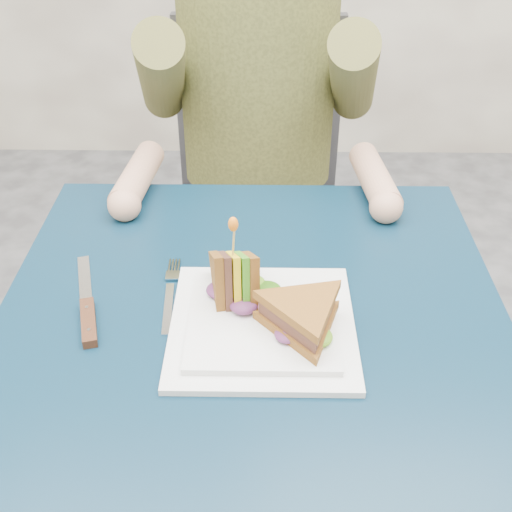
{
  "coord_description": "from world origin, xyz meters",
  "views": [
    {
      "loc": [
        0.02,
        -0.72,
        1.34
      ],
      "look_at": [
        0.01,
        0.01,
        0.82
      ],
      "focal_mm": 45.0,
      "sensor_mm": 36.0,
      "label": 1
    }
  ],
  "objects_px": {
    "table": "(252,349)",
    "sandwich_upright": "(235,278)",
    "fork": "(170,296)",
    "chair": "(258,180)",
    "diner": "(258,49)",
    "sandwich_flat": "(303,316)",
    "plate": "(263,323)",
    "knife": "(88,314)"
  },
  "relations": [
    {
      "from": "table",
      "to": "sandwich_upright",
      "type": "bearing_deg",
      "value": 167.53
    },
    {
      "from": "table",
      "to": "fork",
      "type": "relative_size",
      "value": 4.18
    },
    {
      "from": "table",
      "to": "chair",
      "type": "height_order",
      "value": "chair"
    },
    {
      "from": "diner",
      "to": "sandwich_flat",
      "type": "relative_size",
      "value": 3.64
    },
    {
      "from": "table",
      "to": "fork",
      "type": "bearing_deg",
      "value": 168.04
    },
    {
      "from": "table",
      "to": "diner",
      "type": "xyz_separation_m",
      "value": [
        -0.0,
        0.63,
        0.26
      ]
    },
    {
      "from": "chair",
      "to": "diner",
      "type": "relative_size",
      "value": 1.25
    },
    {
      "from": "chair",
      "to": "sandwich_flat",
      "type": "distance_m",
      "value": 0.84
    },
    {
      "from": "plate",
      "to": "sandwich_upright",
      "type": "height_order",
      "value": "sandwich_upright"
    },
    {
      "from": "plate",
      "to": "fork",
      "type": "bearing_deg",
      "value": 154.86
    },
    {
      "from": "chair",
      "to": "diner",
      "type": "bearing_deg",
      "value": -90.0
    },
    {
      "from": "table",
      "to": "knife",
      "type": "height_order",
      "value": "knife"
    },
    {
      "from": "sandwich_flat",
      "to": "sandwich_upright",
      "type": "xyz_separation_m",
      "value": [
        -0.1,
        0.07,
        0.01
      ]
    },
    {
      "from": "plate",
      "to": "chair",
      "type": "bearing_deg",
      "value": 91.15
    },
    {
      "from": "table",
      "to": "sandwich_upright",
      "type": "distance_m",
      "value": 0.14
    },
    {
      "from": "diner",
      "to": "fork",
      "type": "xyz_separation_m",
      "value": [
        -0.12,
        -0.6,
        -0.18
      ]
    },
    {
      "from": "sandwich_flat",
      "to": "sandwich_upright",
      "type": "relative_size",
      "value": 1.48
    },
    {
      "from": "diner",
      "to": "sandwich_flat",
      "type": "height_order",
      "value": "diner"
    },
    {
      "from": "knife",
      "to": "sandwich_upright",
      "type": "bearing_deg",
      "value": 6.83
    },
    {
      "from": "table",
      "to": "fork",
      "type": "xyz_separation_m",
      "value": [
        -0.12,
        0.03,
        0.08
      ]
    },
    {
      "from": "sandwich_flat",
      "to": "knife",
      "type": "relative_size",
      "value": 0.94
    },
    {
      "from": "chair",
      "to": "plate",
      "type": "xyz_separation_m",
      "value": [
        0.02,
        -0.78,
        0.2
      ]
    },
    {
      "from": "fork",
      "to": "knife",
      "type": "relative_size",
      "value": 0.82
    },
    {
      "from": "plate",
      "to": "fork",
      "type": "distance_m",
      "value": 0.16
    },
    {
      "from": "diner",
      "to": "fork",
      "type": "bearing_deg",
      "value": -101.72
    },
    {
      "from": "sandwich_upright",
      "to": "fork",
      "type": "bearing_deg",
      "value": 168.17
    },
    {
      "from": "sandwich_upright",
      "to": "knife",
      "type": "distance_m",
      "value": 0.22
    },
    {
      "from": "chair",
      "to": "knife",
      "type": "relative_size",
      "value": 4.27
    },
    {
      "from": "plate",
      "to": "sandwich_upright",
      "type": "bearing_deg",
      "value": 132.16
    },
    {
      "from": "table",
      "to": "plate",
      "type": "bearing_deg",
      "value": -68.39
    },
    {
      "from": "sandwich_upright",
      "to": "fork",
      "type": "height_order",
      "value": "sandwich_upright"
    },
    {
      "from": "diner",
      "to": "knife",
      "type": "height_order",
      "value": "diner"
    },
    {
      "from": "sandwich_upright",
      "to": "sandwich_flat",
      "type": "bearing_deg",
      "value": -36.17
    },
    {
      "from": "table",
      "to": "chair",
      "type": "bearing_deg",
      "value": 90.0
    },
    {
      "from": "plate",
      "to": "knife",
      "type": "bearing_deg",
      "value": 175.59
    },
    {
      "from": "diner",
      "to": "knife",
      "type": "bearing_deg",
      "value": -110.15
    },
    {
      "from": "sandwich_flat",
      "to": "fork",
      "type": "height_order",
      "value": "sandwich_flat"
    },
    {
      "from": "sandwich_flat",
      "to": "table",
      "type": "bearing_deg",
      "value": 137.62
    },
    {
      "from": "sandwich_upright",
      "to": "knife",
      "type": "height_order",
      "value": "sandwich_upright"
    },
    {
      "from": "table",
      "to": "plate",
      "type": "xyz_separation_m",
      "value": [
        0.02,
        -0.04,
        0.09
      ]
    },
    {
      "from": "chair",
      "to": "fork",
      "type": "relative_size",
      "value": 5.18
    },
    {
      "from": "diner",
      "to": "sandwich_upright",
      "type": "xyz_separation_m",
      "value": [
        -0.03,
        -0.62,
        -0.13
      ]
    }
  ]
}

